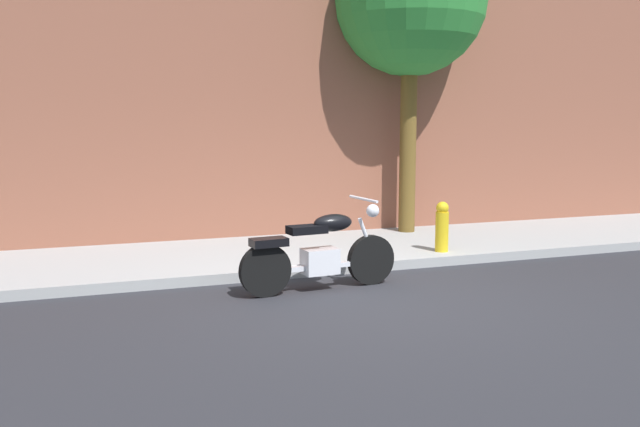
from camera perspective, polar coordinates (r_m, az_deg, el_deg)
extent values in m
plane|color=#28282D|center=(8.17, 4.39, -7.23)|extent=(60.00, 60.00, 0.00)
cube|color=#A0A0A0|center=(10.58, -1.49, -3.32)|extent=(21.32, 2.69, 0.14)
cube|color=brown|center=(12.07, -4.04, 17.56)|extent=(21.32, 0.50, 8.31)
cylinder|color=black|center=(8.82, 4.32, -3.92)|extent=(0.66, 0.17, 0.65)
cylinder|color=black|center=(8.21, -4.65, -4.83)|extent=(0.66, 0.17, 0.65)
cube|color=silver|center=(8.48, 0.00, -4.04)|extent=(0.47, 0.32, 0.32)
cube|color=silver|center=(8.49, 0.00, -4.50)|extent=(1.32, 0.21, 0.06)
ellipsoid|color=black|center=(8.47, 1.10, -0.79)|extent=(0.54, 0.31, 0.22)
cube|color=black|center=(8.33, -1.12, -1.36)|extent=(0.50, 0.29, 0.10)
cube|color=black|center=(8.15, -4.35, -2.43)|extent=(0.46, 0.28, 0.10)
cylinder|color=silver|center=(8.74, 4.00, -2.16)|extent=(0.27, 0.08, 0.58)
cylinder|color=silver|center=(8.63, 3.68, 1.24)|extent=(0.11, 0.70, 0.04)
sphere|color=silver|center=(8.72, 4.48, 0.24)|extent=(0.17, 0.17, 0.17)
cylinder|color=silver|center=(8.54, -1.98, -4.64)|extent=(0.81, 0.17, 0.09)
cylinder|color=brown|center=(12.10, 7.44, 5.97)|extent=(0.29, 0.29, 3.47)
cylinder|color=gold|center=(10.43, 10.25, -1.90)|extent=(0.20, 0.20, 0.75)
sphere|color=gold|center=(10.37, 10.31, 0.47)|extent=(0.19, 0.19, 0.19)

